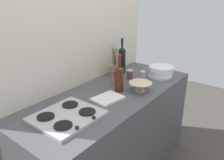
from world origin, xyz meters
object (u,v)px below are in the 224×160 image
at_px(wine_bottle_leftmost, 122,60).
at_px(wine_bottle_mid_left, 119,78).
at_px(condiment_jar_spare, 117,79).
at_px(cutting_board, 108,98).
at_px(mixing_bowl, 140,86).
at_px(condiment_jar_rear, 130,74).
at_px(condiment_jar_front, 143,76).
at_px(stovetop_hob, 67,116).
at_px(plate_stack, 161,71).
at_px(utensil_crock, 114,70).

distance_m(wine_bottle_leftmost, wine_bottle_mid_left, 0.50).
distance_m(condiment_jar_spare, cutting_board, 0.34).
relative_size(mixing_bowl, condiment_jar_rear, 2.17).
distance_m(wine_bottle_leftmost, condiment_jar_front, 0.33).
xyz_separation_m(mixing_bowl, condiment_jar_spare, (0.01, 0.26, 0.01)).
bearing_deg(stovetop_hob, condiment_jar_rear, 4.78).
xyz_separation_m(mixing_bowl, cutting_board, (-0.31, 0.13, -0.04)).
height_order(plate_stack, wine_bottle_leftmost, wine_bottle_leftmost).
height_order(wine_bottle_mid_left, mixing_bowl, wine_bottle_mid_left).
relative_size(condiment_jar_rear, condiment_jar_spare, 0.85).
distance_m(wine_bottle_leftmost, cutting_board, 0.69).
relative_size(plate_stack, utensil_crock, 0.78).
bearing_deg(cutting_board, condiment_jar_rear, 13.17).
relative_size(stovetop_hob, condiment_jar_spare, 3.98).
distance_m(wine_bottle_mid_left, cutting_board, 0.23).
xyz_separation_m(plate_stack, cutting_board, (-0.76, 0.10, -0.05)).
height_order(utensil_crock, condiment_jar_spare, utensil_crock).
height_order(condiment_jar_front, condiment_jar_rear, condiment_jar_front).
xyz_separation_m(condiment_jar_front, condiment_jar_spare, (-0.22, 0.15, 0.00)).
xyz_separation_m(stovetop_hob, mixing_bowl, (0.71, -0.17, 0.03)).
xyz_separation_m(mixing_bowl, utensil_crock, (0.16, 0.42, 0.03)).
xyz_separation_m(wine_bottle_mid_left, utensil_crock, (0.27, 0.27, -0.05)).
distance_m(plate_stack, condiment_jar_front, 0.24).
bearing_deg(cutting_board, plate_stack, -7.30).
distance_m(stovetop_hob, condiment_jar_spare, 0.72).
relative_size(condiment_jar_rear, cutting_board, 0.39).
distance_m(stovetop_hob, condiment_jar_rear, 0.91).
bearing_deg(wine_bottle_leftmost, condiment_jar_rear, -121.50).
bearing_deg(plate_stack, wine_bottle_leftmost, 110.09).
bearing_deg(plate_stack, cutting_board, 172.70).
relative_size(wine_bottle_leftmost, wine_bottle_mid_left, 1.12).
relative_size(stovetop_hob, wine_bottle_leftmost, 1.19).
height_order(wine_bottle_mid_left, condiment_jar_rear, wine_bottle_mid_left).
xyz_separation_m(wine_bottle_mid_left, condiment_jar_front, (0.34, -0.04, -0.07)).
height_order(wine_bottle_mid_left, condiment_jar_front, wine_bottle_mid_left).
relative_size(stovetop_hob, condiment_jar_rear, 4.70).
distance_m(condiment_jar_rear, condiment_jar_spare, 0.19).
distance_m(wine_bottle_mid_left, condiment_jar_spare, 0.17).
height_order(stovetop_hob, cutting_board, stovetop_hob).
height_order(plate_stack, condiment_jar_spare, same).
bearing_deg(condiment_jar_rear, utensil_crock, 102.33).
distance_m(stovetop_hob, utensil_crock, 0.90).
distance_m(mixing_bowl, condiment_jar_front, 0.25).
height_order(condiment_jar_rear, cutting_board, condiment_jar_rear).
distance_m(stovetop_hob, condiment_jar_front, 0.94).
distance_m(wine_bottle_mid_left, condiment_jar_front, 0.35).
relative_size(condiment_jar_spare, cutting_board, 0.46).
bearing_deg(cutting_board, stovetop_hob, 173.98).
bearing_deg(mixing_bowl, wine_bottle_leftmost, 53.92).
bearing_deg(plate_stack, wine_bottle_mid_left, 167.69).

